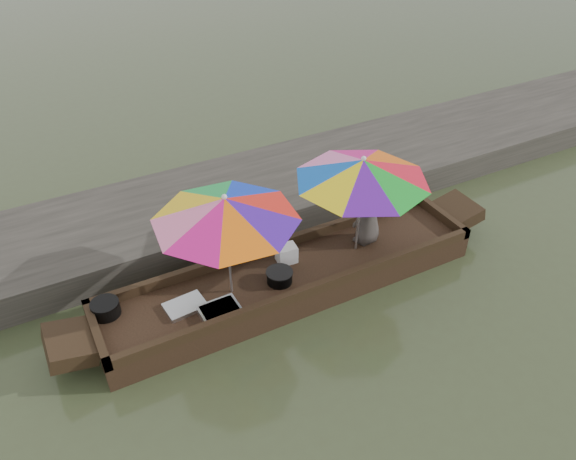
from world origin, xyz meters
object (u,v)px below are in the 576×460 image
boat_hull (291,280)px  charcoal_grill (280,277)px  tray_crayfish (219,310)px  tray_scallop (185,306)px  vendor (369,208)px  umbrella_bow (228,246)px  cooking_pot (106,308)px  supply_bag (287,254)px  umbrella_stern (360,205)px

boat_hull → charcoal_grill: charcoal_grill is taller
tray_crayfish → tray_scallop: bearing=140.6°
charcoal_grill → tray_scallop: bearing=174.8°
tray_crayfish → vendor: vendor is taller
tray_crayfish → umbrella_bow: bearing=45.2°
tray_scallop → charcoal_grill: (1.33, -0.12, 0.05)m
charcoal_grill → umbrella_bow: 0.97m
boat_hull → charcoal_grill: 0.38m
boat_hull → tray_scallop: size_ratio=10.65×
boat_hull → vendor: bearing=4.3°
cooking_pot → supply_bag: supply_bag is taller
tray_scallop → vendor: (2.92, 0.11, 0.55)m
tray_scallop → charcoal_grill: charcoal_grill is taller
tray_crayfish → tray_scallop: size_ratio=1.00×
supply_bag → vendor: vendor is taller
tray_crayfish → charcoal_grill: (0.97, 0.18, 0.04)m
supply_bag → tray_scallop: bearing=-171.8°
boat_hull → umbrella_bow: (-0.92, 0.00, 0.95)m
tray_scallop → umbrella_stern: 2.77m
boat_hull → charcoal_grill: (-0.25, -0.13, 0.26)m
tray_scallop → umbrella_bow: size_ratio=0.28×
charcoal_grill → umbrella_stern: size_ratio=0.19×
tray_crayfish → vendor: bearing=9.0°
vendor → umbrella_bow: (-2.25, -0.10, 0.19)m
boat_hull → cooking_pot: (-2.52, 0.36, 0.27)m
umbrella_bow → charcoal_grill: bearing=-11.0°
charcoal_grill → boat_hull: bearing=26.9°
supply_bag → umbrella_bow: bearing=-166.7°
tray_crayfish → tray_scallop: tray_crayfish is taller
tray_crayfish → supply_bag: 1.37m
vendor → umbrella_bow: 2.26m
umbrella_bow → supply_bag: bearing=13.3°
tray_crayfish → umbrella_stern: 2.44m
charcoal_grill → umbrella_bow: bearing=169.0°
cooking_pot → umbrella_bow: (1.60, -0.36, 0.68)m
cooking_pot → tray_crayfish: (1.30, -0.67, -0.05)m
charcoal_grill → supply_bag: 0.47m
vendor → umbrella_stern: (-0.25, -0.10, 0.19)m
supply_bag → boat_hull: bearing=-100.8°
tray_scallop → umbrella_bow: bearing=0.6°
charcoal_grill → tray_crayfish: bearing=-169.7°
tray_scallop → umbrella_stern: (2.67, 0.01, 0.74)m
cooking_pot → charcoal_grill: (2.26, -0.49, -0.01)m
vendor → umbrella_stern: size_ratio=0.61×
cooking_pot → tray_crayfish: 1.46m
boat_hull → cooking_pot: size_ratio=15.03×
tray_crayfish → vendor: (2.55, 0.41, 0.54)m
umbrella_bow → umbrella_stern: (2.01, 0.00, 0.00)m
boat_hull → cooking_pot: cooking_pot is taller
boat_hull → supply_bag: (0.04, 0.23, 0.30)m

